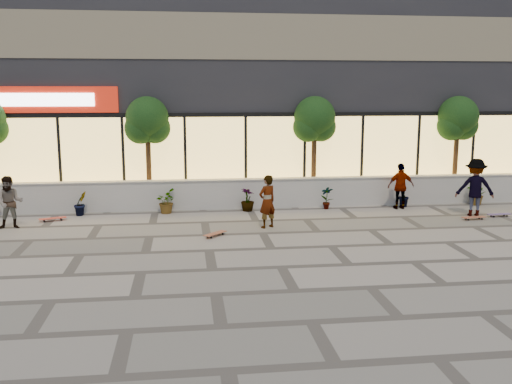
{
  "coord_description": "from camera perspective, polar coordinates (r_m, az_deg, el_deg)",
  "views": [
    {
      "loc": [
        -2.19,
        -12.74,
        4.09
      ],
      "look_at": [
        -0.25,
        2.88,
        1.3
      ],
      "focal_mm": 40.0,
      "sensor_mm": 36.0,
      "label": 1
    }
  ],
  "objects": [
    {
      "name": "skater_right_far",
      "position": [
        20.16,
        21.06,
        0.42
      ],
      "size": [
        1.39,
        1.05,
        1.9
      ],
      "primitive_type": "imported",
      "rotation": [
        0.0,
        0.0,
        2.83
      ],
      "color": "maroon",
      "rests_on": "ground"
    },
    {
      "name": "tree_east",
      "position": [
        22.86,
        19.53,
        6.72
      ],
      "size": [
        1.6,
        1.5,
        3.92
      ],
      "color": "#4E2C1B",
      "rests_on": "ground"
    },
    {
      "name": "skateboard_center",
      "position": [
        16.34,
        -4.1,
        -4.17
      ],
      "size": [
        0.71,
        0.73,
        0.1
      ],
      "rotation": [
        0.0,
        0.0,
        0.81
      ],
      "color": "brown",
      "rests_on": "ground"
    },
    {
      "name": "skater_left",
      "position": [
        18.59,
        -23.39,
        -0.98
      ],
      "size": [
        0.83,
        0.67,
        1.6
      ],
      "primitive_type": "imported",
      "rotation": [
        0.0,
        0.0,
        0.09
      ],
      "color": "#91805D",
      "rests_on": "ground"
    },
    {
      "name": "planter_wall",
      "position": [
        20.18,
        -0.74,
        -0.12
      ],
      "size": [
        22.0,
        0.42,
        1.04
      ],
      "color": "silver",
      "rests_on": "ground"
    },
    {
      "name": "tree_midwest",
      "position": [
        20.51,
        -10.81,
        6.79
      ],
      "size": [
        1.6,
        1.5,
        3.92
      ],
      "color": "#4E2C1B",
      "rests_on": "ground"
    },
    {
      "name": "shrub_d",
      "position": [
        19.65,
        -0.85,
        -0.75
      ],
      "size": [
        0.64,
        0.64,
        0.81
      ],
      "primitive_type": "imported",
      "rotation": [
        0.0,
        0.0,
        2.46
      ],
      "color": "#103413",
      "rests_on": "ground"
    },
    {
      "name": "skater_right_near",
      "position": [
        20.57,
        14.28,
        0.57
      ],
      "size": [
        0.96,
        0.41,
        1.62
      ],
      "primitive_type": "imported",
      "rotation": [
        0.0,
        0.0,
        3.16
      ],
      "color": "white",
      "rests_on": "ground"
    },
    {
      "name": "shrub_f",
      "position": [
        21.0,
        14.52,
        -0.38
      ],
      "size": [
        0.55,
        0.57,
        0.81
      ],
      "primitive_type": "imported",
      "rotation": [
        0.0,
        0.0,
        4.1
      ],
      "color": "#103413",
      "rests_on": "ground"
    },
    {
      "name": "shrub_b",
      "position": [
        19.85,
        -17.14,
        -1.09
      ],
      "size": [
        0.57,
        0.57,
        0.81
      ],
      "primitive_type": "imported",
      "rotation": [
        0.0,
        0.0,
        0.82
      ],
      "color": "#103413",
      "rests_on": "ground"
    },
    {
      "name": "skater_center",
      "position": [
        17.18,
        1.13,
        -0.96
      ],
      "size": [
        0.7,
        0.63,
        1.62
      ],
      "primitive_type": "imported",
      "rotation": [
        0.0,
        0.0,
        3.66
      ],
      "color": "white",
      "rests_on": "ground"
    },
    {
      "name": "retail_building",
      "position": [
        25.32,
        -2.16,
        10.41
      ],
      "size": [
        24.0,
        9.17,
        8.5
      ],
      "color": "#26252B",
      "rests_on": "ground"
    },
    {
      "name": "ground",
      "position": [
        13.56,
        2.57,
        -7.52
      ],
      "size": [
        80.0,
        80.0,
        0.0
      ],
      "primitive_type": "plane",
      "color": "#A79D90",
      "rests_on": "ground"
    },
    {
      "name": "shrub_c",
      "position": [
        19.55,
        -9.04,
        -0.93
      ],
      "size": [
        0.68,
        0.77,
        0.81
      ],
      "primitive_type": "imported",
      "rotation": [
        0.0,
        0.0,
        1.64
      ],
      "color": "#103413",
      "rests_on": "ground"
    },
    {
      "name": "skateboard_left",
      "position": [
        19.32,
        -19.67,
        -2.51
      ],
      "size": [
        0.86,
        0.47,
        0.1
      ],
      "rotation": [
        0.0,
        0.0,
        0.33
      ],
      "color": "#EA3F2B",
      "rests_on": "ground"
    },
    {
      "name": "skateboard_right_far",
      "position": [
        20.47,
        23.14,
        -2.06
      ],
      "size": [
        0.82,
        0.29,
        0.1
      ],
      "rotation": [
        0.0,
        0.0,
        0.11
      ],
      "color": "#604A88",
      "rests_on": "ground"
    },
    {
      "name": "skateboard_right_near",
      "position": [
        19.67,
        20.96,
        -2.38
      ],
      "size": [
        0.82,
        0.29,
        0.1
      ],
      "rotation": [
        0.0,
        0.0,
        0.11
      ],
      "color": "brown",
      "rests_on": "ground"
    },
    {
      "name": "shrub_e",
      "position": [
        20.14,
        7.09,
        -0.56
      ],
      "size": [
        0.46,
        0.35,
        0.81
      ],
      "primitive_type": "imported",
      "rotation": [
        0.0,
        0.0,
        3.28
      ],
      "color": "#103413",
      "rests_on": "ground"
    },
    {
      "name": "tree_mideast",
      "position": [
        21.0,
        5.87,
        6.99
      ],
      "size": [
        1.6,
        1.5,
        3.92
      ],
      "color": "#4E2C1B",
      "rests_on": "ground"
    },
    {
      "name": "shrub_g",
      "position": [
        22.18,
        21.26,
        -0.2
      ],
      "size": [
        0.77,
        0.84,
        0.81
      ],
      "primitive_type": "imported",
      "rotation": [
        0.0,
        0.0,
        4.92
      ],
      "color": "#103413",
      "rests_on": "ground"
    }
  ]
}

